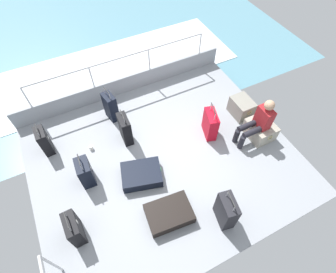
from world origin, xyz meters
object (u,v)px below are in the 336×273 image
object	(u,v)px
passenger_seated	(258,121)
suitcase_5	(226,211)
suitcase_0	(44,141)
cargo_crate_1	(260,130)
cargo_crate_0	(241,107)
suitcase_7	(111,107)
suitcase_8	(210,124)
suitcase_2	(85,172)
suitcase_3	(142,175)
suitcase_1	(125,129)
paper_cup	(91,148)
suitcase_6	(74,229)
suitcase_4	(169,213)

from	to	relation	value
passenger_seated	suitcase_5	size ratio (longest dim) A/B	1.29
suitcase_0	cargo_crate_1	bearing A→B (deg)	68.36
cargo_crate_0	suitcase_7	distance (m)	2.93
suitcase_7	suitcase_8	world-z (taller)	suitcase_7
suitcase_2	suitcase_3	size ratio (longest dim) A/B	0.86
suitcase_2	suitcase_1	bearing A→B (deg)	119.88
cargo_crate_0	cargo_crate_1	xyz separation A→B (m)	(0.69, -0.01, -0.03)
passenger_seated	suitcase_0	distance (m)	4.31
suitcase_8	paper_cup	world-z (taller)	suitcase_8
suitcase_0	suitcase_8	distance (m)	3.40
suitcase_6	suitcase_8	size ratio (longest dim) A/B	0.86
paper_cup	suitcase_3	bearing A→B (deg)	32.37
paper_cup	suitcase_2	bearing A→B (deg)	-20.47
passenger_seated	suitcase_7	world-z (taller)	passenger_seated
passenger_seated	suitcase_3	xyz separation A→B (m)	(-0.18, -2.50, -0.44)
passenger_seated	suitcase_4	distance (m)	2.52
suitcase_2	suitcase_8	distance (m)	2.68
passenger_seated	paper_cup	world-z (taller)	passenger_seated
suitcase_7	paper_cup	bearing A→B (deg)	-48.00
suitcase_2	suitcase_6	size ratio (longest dim) A/B	1.07
cargo_crate_0	suitcase_2	bearing A→B (deg)	-88.50
suitcase_3	paper_cup	world-z (taller)	suitcase_3
cargo_crate_1	suitcase_2	bearing A→B (deg)	-99.31
suitcase_0	suitcase_1	size ratio (longest dim) A/B	0.91
suitcase_4	paper_cup	bearing A→B (deg)	-157.79
cargo_crate_1	passenger_seated	bearing A→B (deg)	-90.00
suitcase_3	suitcase_7	size ratio (longest dim) A/B	1.04
cargo_crate_0	suitcase_1	distance (m)	2.65
cargo_crate_0	cargo_crate_1	world-z (taller)	cargo_crate_0
suitcase_5	suitcase_0	bearing A→B (deg)	-139.43
suitcase_7	suitcase_3	bearing A→B (deg)	-0.65
suitcase_1	suitcase_6	world-z (taller)	suitcase_1
cargo_crate_1	suitcase_7	xyz separation A→B (m)	(-1.90, -2.66, 0.16)
suitcase_0	suitcase_3	world-z (taller)	suitcase_0
suitcase_7	suitcase_1	bearing A→B (deg)	4.92
cargo_crate_0	suitcase_5	distance (m)	2.56
cargo_crate_0	suitcase_7	size ratio (longest dim) A/B	0.65
suitcase_1	suitcase_3	world-z (taller)	suitcase_1
passenger_seated	suitcase_3	size ratio (longest dim) A/B	1.21
cargo_crate_1	suitcase_0	xyz separation A→B (m)	(-1.65, -4.15, 0.12)
suitcase_3	suitcase_6	size ratio (longest dim) A/B	1.25
cargo_crate_1	suitcase_8	bearing A→B (deg)	-119.23
cargo_crate_1	suitcase_8	world-z (taller)	suitcase_8
cargo_crate_1	suitcase_6	distance (m)	4.09
cargo_crate_1	suitcase_1	bearing A→B (deg)	-114.43
cargo_crate_0	passenger_seated	xyz separation A→B (m)	(0.69, -0.19, 0.34)
suitcase_0	suitcase_7	bearing A→B (deg)	99.71
suitcase_3	suitcase_5	xyz separation A→B (m)	(1.38, 0.96, 0.23)
cargo_crate_0	passenger_seated	distance (m)	0.79
suitcase_0	suitcase_4	world-z (taller)	suitcase_0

